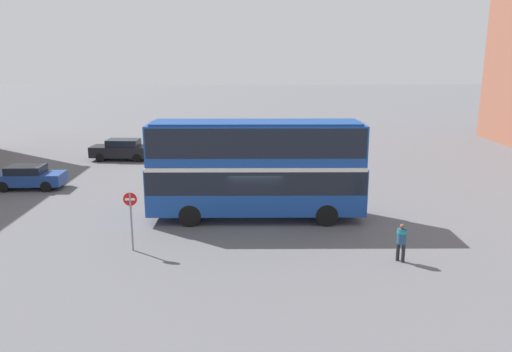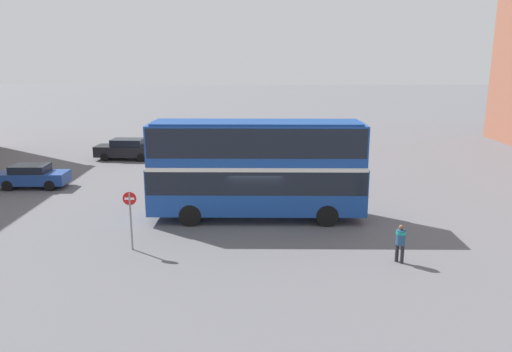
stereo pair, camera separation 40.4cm
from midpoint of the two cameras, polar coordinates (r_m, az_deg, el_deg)
ground_plane at (r=24.69m, az=0.36°, el=-5.09°), size 240.00×240.00×0.00m
double_decker_bus at (r=24.21m, az=0.48°, el=1.38°), size 10.50×2.59×4.87m
pedestrian_foreground at (r=20.38m, az=16.67°, el=-6.96°), size 0.54×0.54×1.55m
parked_car_kerb_near at (r=36.18m, az=2.97°, el=2.22°), size 4.66×2.79×1.59m
parked_car_kerb_far at (r=33.39m, az=-23.90°, el=-0.00°), size 4.09×1.80×1.44m
parked_car_side_street at (r=40.22m, az=-14.39°, el=3.00°), size 4.73×2.07×1.62m
no_entry_sign at (r=21.15m, az=-13.71°, el=-4.03°), size 0.56×0.08×2.50m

